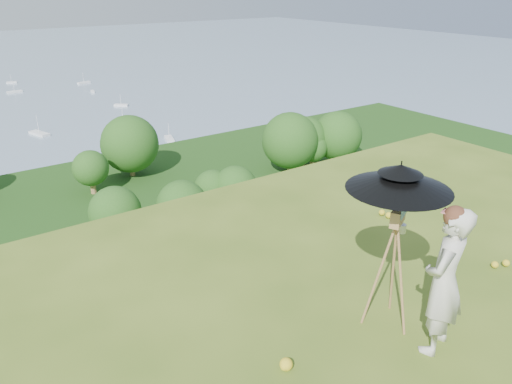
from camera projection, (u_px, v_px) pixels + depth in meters
slope_trees at (20, 259)px, 36.37m from camera, size 110.00×50.00×6.00m
painter at (444, 282)px, 5.17m from camera, size 0.71×0.57×1.69m
field_easel at (392, 263)px, 5.59m from camera, size 0.82×0.82×1.61m
sun_umbrella at (398, 191)px, 5.27m from camera, size 1.47×1.47×0.68m
painter_cap at (456, 212)px, 4.86m from camera, size 0.29×0.32×0.10m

